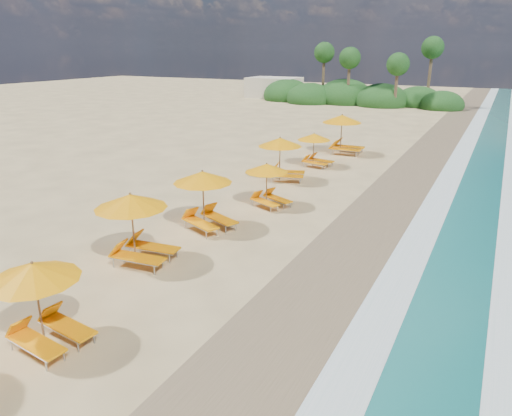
% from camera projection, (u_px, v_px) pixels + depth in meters
% --- Properties ---
extents(ground, '(160.00, 160.00, 0.00)m').
position_uv_depth(ground, '(256.00, 238.00, 17.99)').
color(ground, '#D3B87C').
rests_on(ground, ground).
extents(wet_sand, '(4.00, 160.00, 0.01)m').
position_uv_depth(wet_sand, '(360.00, 258.00, 16.24)').
color(wet_sand, '#8A7252').
rests_on(wet_sand, ground).
extents(surf_foam, '(4.00, 160.00, 0.01)m').
position_uv_depth(surf_foam, '(444.00, 274.00, 15.06)').
color(surf_foam, white).
rests_on(surf_foam, ground).
extents(station_2, '(2.51, 2.36, 2.17)m').
position_uv_depth(station_2, '(42.00, 300.00, 11.18)').
color(station_2, olive).
rests_on(station_2, ground).
extents(station_3, '(2.79, 2.63, 2.41)m').
position_uv_depth(station_3, '(137.00, 224.00, 15.60)').
color(station_3, olive).
rests_on(station_3, ground).
extents(station_4, '(3.06, 3.02, 2.36)m').
position_uv_depth(station_4, '(206.00, 196.00, 18.58)').
color(station_4, olive).
rests_on(station_4, ground).
extents(station_5, '(2.60, 2.57, 1.99)m').
position_uv_depth(station_5, '(269.00, 182.00, 21.28)').
color(station_5, olive).
rests_on(station_5, ground).
extents(station_6, '(3.01, 2.94, 2.38)m').
position_uv_depth(station_6, '(283.00, 156.00, 25.40)').
color(station_6, olive).
rests_on(station_6, ground).
extents(station_7, '(2.43, 2.32, 2.03)m').
position_uv_depth(station_7, '(316.00, 148.00, 28.49)').
color(station_7, olive).
rests_on(station_7, ground).
extents(station_8, '(2.87, 2.65, 2.66)m').
position_uv_depth(station_8, '(344.00, 132.00, 31.79)').
color(station_8, olive).
rests_on(station_8, ground).
extents(treeline, '(25.80, 8.80, 9.74)m').
position_uv_depth(treeline, '(352.00, 96.00, 60.27)').
color(treeline, '#163D14').
rests_on(treeline, ground).
extents(beach_building, '(7.00, 5.00, 2.80)m').
position_uv_depth(beach_building, '(274.00, 88.00, 67.49)').
color(beach_building, beige).
rests_on(beach_building, ground).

